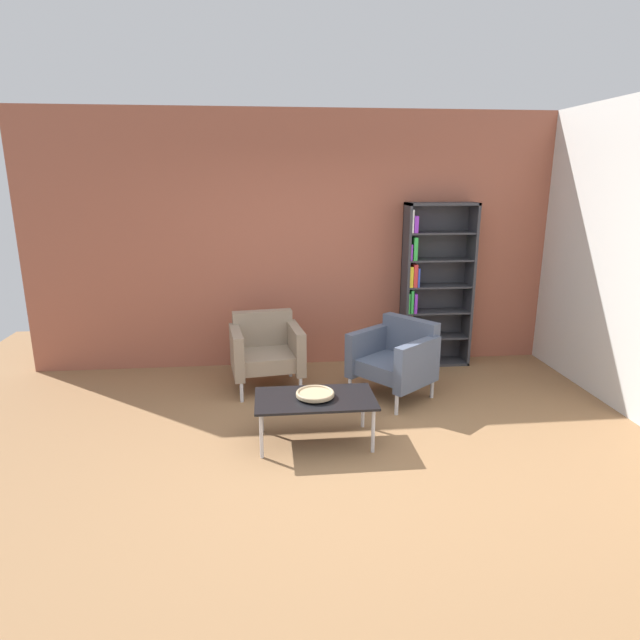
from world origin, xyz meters
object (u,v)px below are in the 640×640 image
Objects in this scene: armchair_by_bookshelf at (266,349)px; coffee_table_low at (315,401)px; decorative_bowl at (315,394)px; bookshelf_tall at (431,287)px; armchair_spare_guest at (396,357)px.

coffee_table_low is at bearing -80.31° from armchair_by_bookshelf.
coffee_table_low is at bearing -63.43° from decorative_bowl.
coffee_table_low is at bearing -129.75° from bookshelf_tall.
decorative_bowl is 0.34× the size of armchair_spare_guest.
decorative_bowl is 0.40× the size of armchair_by_bookshelf.
decorative_bowl is (-0.00, 0.00, 0.07)m from coffee_table_low.
armchair_spare_guest is (-0.63, -0.95, -0.51)m from bookshelf_tall.
armchair_by_bookshelf reaches higher than coffee_table_low.
armchair_by_bookshelf is (-0.40, 1.29, 0.05)m from coffee_table_low.
armchair_spare_guest is at bearing 44.90° from coffee_table_low.
armchair_spare_guest is at bearing -123.74° from bookshelf_tall.
bookshelf_tall is 2.45m from decorative_bowl.
armchair_spare_guest is (0.91, 0.90, -0.02)m from decorative_bowl.
bookshelf_tall is 2.08m from armchair_by_bookshelf.
bookshelf_tall is 1.90× the size of coffee_table_low.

